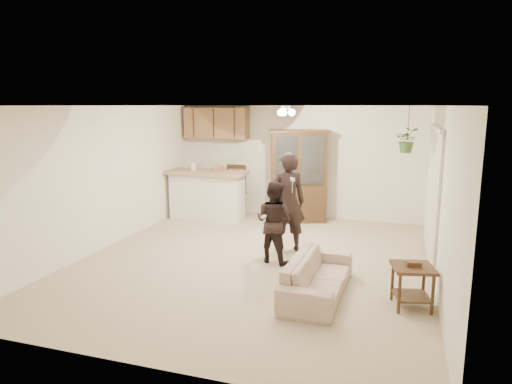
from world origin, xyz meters
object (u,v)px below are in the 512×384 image
(child, at_px, (274,221))
(chair_hutch_right, at_px, (313,209))
(sofa, at_px, (318,268))
(chair_bar, at_px, (232,202))
(chair_hutch_left, at_px, (296,206))
(adult, at_px, (287,200))
(side_table, at_px, (412,286))
(china_hutch, at_px, (298,177))

(child, bearing_deg, chair_hutch_right, -76.30)
(sofa, bearing_deg, child, 41.71)
(chair_bar, relative_size, chair_hutch_right, 1.22)
(sofa, distance_m, chair_hutch_right, 4.02)
(child, height_order, chair_hutch_left, child)
(adult, xyz_separation_m, chair_bar, (-1.82, 2.14, -0.57))
(adult, xyz_separation_m, side_table, (2.04, -1.75, -0.62))
(chair_hutch_right, bearing_deg, child, 81.63)
(adult, xyz_separation_m, chair_hutch_left, (-0.33, 2.16, -0.58))
(chair_bar, bearing_deg, adult, -44.60)
(sofa, xyz_separation_m, side_table, (1.20, -0.04, -0.08))
(sofa, height_order, side_table, sofa)
(side_table, distance_m, chair_hutch_right, 4.46)
(china_hutch, xyz_separation_m, side_table, (2.31, -3.84, -0.70))
(chair_hutch_left, bearing_deg, chair_hutch_right, 43.75)
(sofa, bearing_deg, chair_hutch_right, 13.39)
(china_hutch, distance_m, chair_hutch_left, 0.67)
(adult, xyz_separation_m, child, (-0.06, -0.62, -0.22))
(chair_hutch_right, bearing_deg, adult, 82.75)
(child, relative_size, china_hutch, 0.68)
(side_table, bearing_deg, china_hutch, 121.04)
(adult, distance_m, side_table, 2.76)
(adult, bearing_deg, chair_hutch_left, -106.31)
(adult, relative_size, child, 1.33)
(adult, bearing_deg, child, 59.13)
(adult, xyz_separation_m, china_hutch, (-0.27, 2.09, 0.08))
(sofa, relative_size, chair_hutch_right, 1.97)
(sofa, distance_m, china_hutch, 4.01)
(chair_hutch_left, bearing_deg, sofa, -40.22)
(chair_hutch_right, bearing_deg, side_table, 110.41)
(sofa, relative_size, adult, 1.04)
(china_hutch, bearing_deg, chair_hutch_right, 6.14)
(china_hutch, xyz_separation_m, chair_hutch_right, (0.30, 0.14, -0.72))
(adult, distance_m, china_hutch, 2.11)
(side_table, relative_size, chair_hutch_right, 0.64)
(child, relative_size, chair_bar, 1.17)
(sofa, relative_size, child, 1.39)
(child, height_order, chair_hutch_right, child)
(sofa, height_order, child, child)
(adult, relative_size, chair_hutch_right, 1.90)
(china_hutch, relative_size, chair_bar, 1.72)
(adult, relative_size, china_hutch, 0.90)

